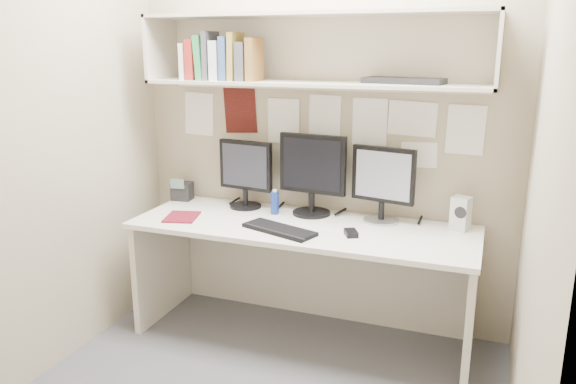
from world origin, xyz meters
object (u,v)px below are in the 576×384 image
(monitor_left, at_px, (246,171))
(maroon_notebook, at_px, (182,217))
(desk, at_px, (302,282))
(monitor_center, at_px, (312,172))
(desk_phone, at_px, (182,191))
(keyboard, at_px, (279,230))
(speaker, at_px, (461,213))
(monitor_right, at_px, (383,181))

(monitor_left, height_order, maroon_notebook, monitor_left)
(monitor_left, bearing_deg, desk, -18.03)
(monitor_center, bearing_deg, desk_phone, -175.06)
(keyboard, xyz_separation_m, speaker, (0.95, 0.39, 0.09))
(desk, xyz_separation_m, desk_phone, (-0.94, 0.23, 0.42))
(desk, bearing_deg, maroon_notebook, -169.29)
(desk, distance_m, maroon_notebook, 0.83)
(maroon_notebook, bearing_deg, desk_phone, 105.44)
(monitor_left, relative_size, monitor_right, 0.97)
(monitor_left, xyz_separation_m, keyboard, (0.38, -0.39, -0.23))
(keyboard, bearing_deg, maroon_notebook, -163.37)
(speaker, relative_size, maroon_notebook, 0.85)
(desk, relative_size, monitor_center, 4.04)
(speaker, height_order, maroon_notebook, speaker)
(monitor_left, xyz_separation_m, speaker, (1.33, -0.00, -0.14))
(maroon_notebook, bearing_deg, monitor_right, 2.61)
(keyboard, bearing_deg, desk_phone, 174.57)
(keyboard, xyz_separation_m, desk_phone, (-0.86, 0.40, 0.05))
(monitor_right, height_order, speaker, monitor_right)
(monitor_left, relative_size, speaker, 2.26)
(monitor_left, bearing_deg, monitor_right, 7.35)
(monitor_right, xyz_separation_m, keyboard, (-0.50, -0.39, -0.23))
(monitor_left, height_order, speaker, monitor_left)
(speaker, distance_m, desk_phone, 1.81)
(monitor_right, bearing_deg, keyboard, -130.74)
(desk, relative_size, maroon_notebook, 8.94)
(monitor_center, distance_m, desk_phone, 0.95)
(monitor_center, bearing_deg, monitor_right, 5.52)
(monitor_left, bearing_deg, monitor_center, 7.33)
(desk_phone, bearing_deg, monitor_center, -8.85)
(monitor_center, relative_size, monitor_right, 1.11)
(desk, height_order, speaker, speaker)
(monitor_right, distance_m, desk_phone, 1.37)
(monitor_right, relative_size, maroon_notebook, 1.99)
(monitor_left, height_order, monitor_center, monitor_center)
(keyboard, height_order, desk_phone, desk_phone)
(monitor_right, bearing_deg, desk, -140.89)
(desk, height_order, monitor_right, monitor_right)
(maroon_notebook, distance_m, desk_phone, 0.43)
(monitor_center, distance_m, monitor_right, 0.43)
(desk_phone, bearing_deg, maroon_notebook, -68.15)
(monitor_right, xyz_separation_m, desk_phone, (-1.36, 0.01, -0.18))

